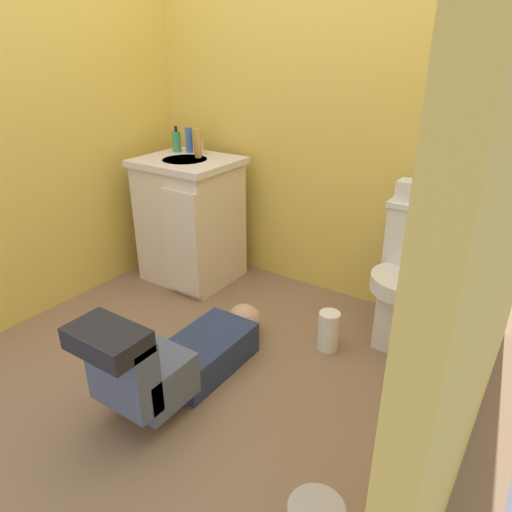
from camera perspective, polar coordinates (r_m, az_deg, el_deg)
ground_plane at (r=2.51m, az=-4.84°, el=-12.29°), size 2.77×2.95×0.04m
wall_back at (r=2.88m, az=7.56°, el=18.72°), size 2.43×0.08×2.40m
wall_left at (r=2.92m, az=-25.00°, el=16.85°), size 0.08×1.95×2.40m
toilet at (r=2.57m, az=18.35°, el=-2.56°), size 0.36×0.46×0.75m
vanity_cabinet at (r=3.13m, az=-7.98°, el=4.41°), size 0.60×0.53×0.82m
faucet at (r=3.11m, az=-6.70°, el=13.04°), size 0.02×0.02×0.10m
person_plumber at (r=2.22m, az=-9.39°, el=-11.87°), size 0.39×1.06×0.52m
tissue_box at (r=2.51m, az=19.28°, el=7.35°), size 0.22×0.11×0.10m
toiletry_bag at (r=2.47m, az=22.63°, el=6.74°), size 0.12×0.09×0.11m
soap_dispenser at (r=3.22m, az=-9.62°, el=13.57°), size 0.06×0.06×0.17m
bottle_blue at (r=3.19m, az=-8.13°, el=13.78°), size 0.04×0.04×0.16m
bottle_pink at (r=3.14m, az=-7.11°, el=13.60°), size 0.05×0.05×0.15m
bottle_amber at (r=3.02m, az=-7.11°, el=13.43°), size 0.04×0.04×0.18m
paper_towel_roll at (r=2.51m, az=8.81°, el=-8.96°), size 0.11×0.11×0.22m
toilet_paper_roll at (r=2.12m, az=17.25°, el=-19.34°), size 0.11×0.11×0.10m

